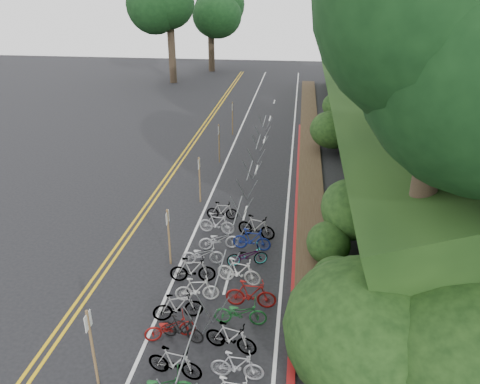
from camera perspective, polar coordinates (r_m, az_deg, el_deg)
name	(u,v)px	position (r m, az deg, el deg)	size (l,w,h in m)	color
ground	(111,348)	(16.20, -15.40, -17.88)	(120.00, 120.00, 0.00)	black
road_markings	(198,209)	(24.03, -5.20, -2.10)	(7.47, 80.00, 0.01)	gold
red_curb	(298,198)	(25.22, 7.04, -0.74)	(0.25, 28.00, 0.10)	maroon
embankment	(417,122)	(31.87, 20.77, 8.04)	(14.30, 48.14, 9.11)	black
bike_rack_front	(190,348)	(14.53, -6.10, -18.37)	(1.12, 3.21, 1.12)	gray
bike_racks_rest	(250,175)	(25.93, 1.20, 2.11)	(1.14, 23.00, 1.17)	gray
signpost_near	(92,343)	(14.23, -17.63, -17.17)	(0.08, 0.40, 2.61)	brown
signposts_rest	(210,157)	(26.99, -3.65, 4.28)	(0.08, 18.40, 2.50)	brown
bike_front	(170,327)	(15.90, -8.52, -15.97)	(1.68, 0.59, 0.88)	maroon
bike_valet	(217,293)	(17.06, -2.79, -12.23)	(3.19, 13.86, 1.09)	navy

